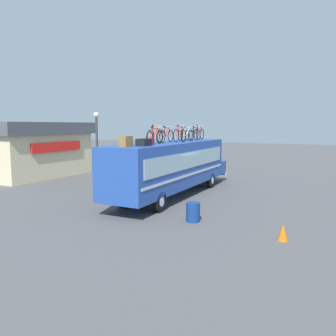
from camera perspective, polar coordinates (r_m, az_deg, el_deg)
name	(u,v)px	position (r m, az deg, el deg)	size (l,w,h in m)	color
ground_plane	(171,197)	(19.42, 0.53, -4.76)	(120.00, 120.00, 0.00)	#4C4C4F
bus	(173,165)	(19.35, 0.86, 0.53)	(12.28, 2.39, 3.05)	#23479E
luggage_bag_1	(126,141)	(15.29, -6.98, 4.41)	(0.59, 0.36, 0.47)	olive
luggage_bag_2	(144,142)	(15.74, -4.05, 4.27)	(0.66, 0.48, 0.33)	black
luggage_bag_3	(148,142)	(16.65, -3.41, 4.38)	(0.47, 0.50, 0.30)	maroon
rooftop_bicycle_1	(155,137)	(17.30, -2.22, 5.20)	(1.67, 0.44, 0.87)	black
rooftop_bicycle_2	(155,136)	(18.16, -2.10, 5.38)	(1.77, 0.44, 0.95)	black
rooftop_bicycle_3	(167,136)	(18.88, -0.24, 5.39)	(1.65, 0.44, 0.89)	black
rooftop_bicycle_4	(180,135)	(19.56, 1.95, 5.51)	(1.70, 0.44, 0.95)	black
rooftop_bicycle_5	(187,135)	(20.25, 3.17, 5.47)	(1.64, 0.44, 0.87)	black
rooftop_bicycle_6	(184,135)	(21.38, 2.62, 5.55)	(1.63, 0.44, 0.86)	black
rooftop_bicycle_7	(195,134)	(22.04, 4.50, 5.61)	(1.76, 0.44, 0.89)	black
rooftop_bicycle_8	(199,134)	(22.88, 5.15, 5.70)	(1.74, 0.44, 0.94)	black
roadside_building	(24,148)	(29.73, -22.77, 3.03)	(8.76, 7.53, 4.21)	beige
trash_bin	(193,212)	(14.46, 4.16, -7.30)	(0.58, 0.58, 0.80)	navy
traffic_cone	(283,232)	(12.80, 18.48, -10.07)	(0.36, 0.36, 0.59)	orange
street_lamp	(97,143)	(21.21, -11.68, 4.02)	(0.32, 0.32, 4.77)	#38383D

